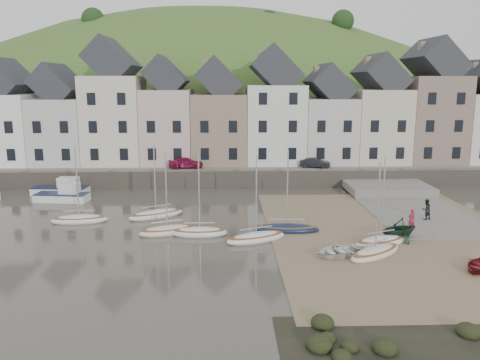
{
  "coord_description": "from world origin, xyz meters",
  "views": [
    {
      "loc": [
        -1.17,
        -33.3,
        11.01
      ],
      "look_at": [
        0.0,
        6.0,
        3.0
      ],
      "focal_mm": 36.59,
      "sensor_mm": 36.0,
      "label": 1
    }
  ],
  "objects_px": {
    "rowboat_white": "(338,251)",
    "car_right": "(315,163)",
    "car_left": "(186,163)",
    "rowboat_red": "(480,265)",
    "rowboat_green": "(399,228)",
    "person_dark": "(426,209)",
    "sailboat_0": "(80,219)",
    "person_red": "(411,219)"
  },
  "relations": [
    {
      "from": "car_left",
      "to": "rowboat_red",
      "type": "bearing_deg",
      "value": -148.96
    },
    {
      "from": "rowboat_white",
      "to": "person_red",
      "type": "bearing_deg",
      "value": 104.77
    },
    {
      "from": "sailboat_0",
      "to": "car_right",
      "type": "distance_m",
      "value": 26.36
    },
    {
      "from": "person_dark",
      "to": "car_left",
      "type": "height_order",
      "value": "car_left"
    },
    {
      "from": "person_dark",
      "to": "car_right",
      "type": "height_order",
      "value": "car_right"
    },
    {
      "from": "sailboat_0",
      "to": "rowboat_red",
      "type": "height_order",
      "value": "sailboat_0"
    },
    {
      "from": "sailboat_0",
      "to": "rowboat_white",
      "type": "distance_m",
      "value": 20.43
    },
    {
      "from": "person_dark",
      "to": "car_right",
      "type": "relative_size",
      "value": 0.51
    },
    {
      "from": "rowboat_green",
      "to": "car_right",
      "type": "xyz_separation_m",
      "value": [
        -2.31,
        20.22,
        1.3
      ]
    },
    {
      "from": "rowboat_white",
      "to": "car_left",
      "type": "bearing_deg",
      "value": -177.2
    },
    {
      "from": "rowboat_green",
      "to": "rowboat_red",
      "type": "bearing_deg",
      "value": 3.49
    },
    {
      "from": "person_red",
      "to": "car_left",
      "type": "height_order",
      "value": "car_left"
    },
    {
      "from": "person_dark",
      "to": "rowboat_white",
      "type": "bearing_deg",
      "value": 17.51
    },
    {
      "from": "rowboat_white",
      "to": "person_dark",
      "type": "xyz_separation_m",
      "value": [
        8.85,
        7.84,
        0.55
      ]
    },
    {
      "from": "rowboat_white",
      "to": "person_dark",
      "type": "distance_m",
      "value": 11.84
    },
    {
      "from": "car_left",
      "to": "person_dark",
      "type": "bearing_deg",
      "value": -132.95
    },
    {
      "from": "sailboat_0",
      "to": "rowboat_white",
      "type": "bearing_deg",
      "value": -23.73
    },
    {
      "from": "rowboat_red",
      "to": "person_red",
      "type": "bearing_deg",
      "value": 145.54
    },
    {
      "from": "car_left",
      "to": "car_right",
      "type": "xyz_separation_m",
      "value": [
        14.21,
        0.0,
        -0.09
      ]
    },
    {
      "from": "rowboat_white",
      "to": "person_dark",
      "type": "height_order",
      "value": "person_dark"
    },
    {
      "from": "person_red",
      "to": "rowboat_white",
      "type": "bearing_deg",
      "value": 18.93
    },
    {
      "from": "sailboat_0",
      "to": "rowboat_white",
      "type": "height_order",
      "value": "sailboat_0"
    },
    {
      "from": "rowboat_red",
      "to": "car_left",
      "type": "xyz_separation_m",
      "value": [
        -19.29,
        26.1,
        1.88
      ]
    },
    {
      "from": "car_left",
      "to": "car_right",
      "type": "bearing_deg",
      "value": -95.43
    },
    {
      "from": "sailboat_0",
      "to": "car_left",
      "type": "height_order",
      "value": "sailboat_0"
    },
    {
      "from": "rowboat_red",
      "to": "car_left",
      "type": "bearing_deg",
      "value": 173.72
    },
    {
      "from": "rowboat_green",
      "to": "car_right",
      "type": "distance_m",
      "value": 20.4
    },
    {
      "from": "sailboat_0",
      "to": "car_right",
      "type": "relative_size",
      "value": 1.92
    },
    {
      "from": "person_red",
      "to": "car_left",
      "type": "xyz_separation_m",
      "value": [
        -18.15,
        18.22,
        1.33
      ]
    },
    {
      "from": "rowboat_white",
      "to": "rowboat_green",
      "type": "bearing_deg",
      "value": 99.29
    },
    {
      "from": "rowboat_white",
      "to": "rowboat_green",
      "type": "height_order",
      "value": "rowboat_green"
    },
    {
      "from": "person_dark",
      "to": "car_right",
      "type": "xyz_separation_m",
      "value": [
        -6.11,
        15.6,
        1.19
      ]
    },
    {
      "from": "rowboat_green",
      "to": "car_right",
      "type": "bearing_deg",
      "value": 164.76
    },
    {
      "from": "car_left",
      "to": "person_red",
      "type": "bearing_deg",
      "value": -140.55
    },
    {
      "from": "person_red",
      "to": "person_dark",
      "type": "height_order",
      "value": "person_dark"
    },
    {
      "from": "rowboat_green",
      "to": "rowboat_red",
      "type": "relative_size",
      "value": 1.02
    },
    {
      "from": "sailboat_0",
      "to": "car_left",
      "type": "xyz_separation_m",
      "value": [
        7.23,
        15.23,
        1.97
      ]
    },
    {
      "from": "rowboat_white",
      "to": "car_right",
      "type": "xyz_separation_m",
      "value": [
        2.74,
        23.45,
        1.74
      ]
    },
    {
      "from": "car_right",
      "to": "person_red",
      "type": "bearing_deg",
      "value": -151.42
    },
    {
      "from": "person_dark",
      "to": "car_right",
      "type": "bearing_deg",
      "value": -92.66
    },
    {
      "from": "rowboat_white",
      "to": "car_right",
      "type": "height_order",
      "value": "car_right"
    },
    {
      "from": "rowboat_green",
      "to": "person_dark",
      "type": "distance_m",
      "value": 5.98
    }
  ]
}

